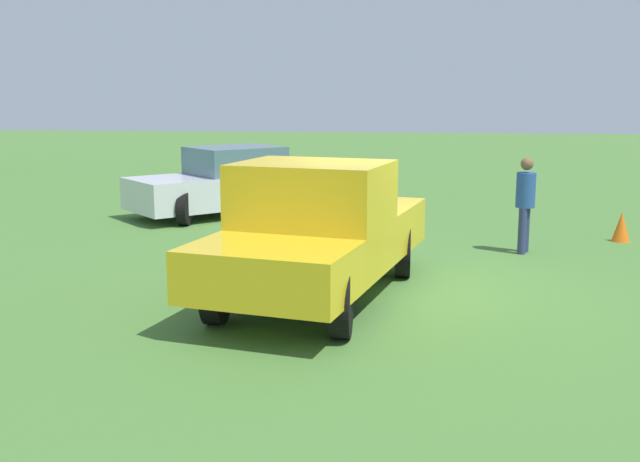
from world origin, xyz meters
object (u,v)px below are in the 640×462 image
(pickup_truck, at_px, (317,229))
(traffic_cone, at_px, (621,227))
(person_visitor, at_px, (525,200))
(sedan_near, at_px, (229,183))

(pickup_truck, distance_m, traffic_cone, 6.81)
(pickup_truck, relative_size, person_visitor, 3.05)
(pickup_truck, bearing_deg, traffic_cone, -35.51)
(sedan_near, height_order, person_visitor, person_visitor)
(traffic_cone, bearing_deg, sedan_near, -106.20)
(pickup_truck, relative_size, traffic_cone, 8.98)
(sedan_near, height_order, traffic_cone, sedan_near)
(pickup_truck, height_order, sedan_near, pickup_truck)
(sedan_near, distance_m, person_visitor, 6.85)
(sedan_near, bearing_deg, person_visitor, 106.28)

